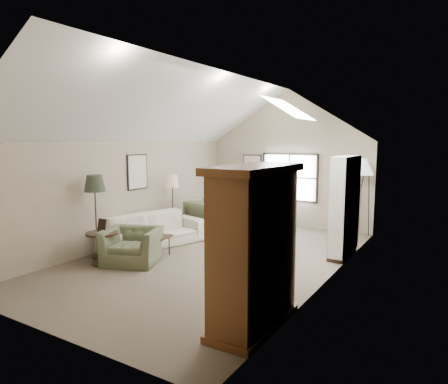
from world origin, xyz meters
The scene contains 18 objects.
room_shell centered at (0.00, 0.00, 3.21)m, with size 5.01×8.01×4.00m.
window centered at (0.10, 3.96, 1.45)m, with size 1.72×0.08×1.42m, color black.
skylight centered at (1.30, 0.90, 3.22)m, with size 0.80×1.20×0.52m, color white, non-canonical shape.
wall_art centered at (-1.88, 1.94, 1.73)m, with size 1.97×3.71×0.88m.
armoire centered at (2.18, -2.40, 1.10)m, with size 0.60×1.50×2.20m, color brown.
tv_alcove centered at (2.34, 1.60, 1.15)m, with size 0.32×1.30×2.10m, color white.
media_console centered at (2.32, 1.60, 0.30)m, with size 0.34×1.18×0.60m, color #382316.
tv_panel centered at (2.32, 1.60, 0.92)m, with size 0.05×0.90×0.55m, color black.
sofa centered at (-1.85, 0.07, 0.39)m, with size 2.65×1.03×0.77m, color white.
armchair_near centered at (-1.27, -1.18, 0.36)m, with size 1.12×0.98×0.73m, color #5A6144.
armchair_far centered at (-1.49, 1.98, 0.45)m, with size 0.97×0.99×0.90m, color #5C6647.
coffee_table centered at (-1.34, -0.55, 0.23)m, with size 0.89×0.50×0.46m, color #352315.
bowl centered at (-1.34, -0.55, 0.48)m, with size 0.21×0.21×0.05m, color #342315.
side_table centered at (-1.75, -1.53, 0.33)m, with size 0.66×0.66×0.66m, color #331E15.
side_chair centered at (1.81, 3.70, 0.61)m, with size 0.48×0.48×1.22m, color maroon.
tripod_lamp centered at (2.20, 3.70, 1.05)m, with size 0.61×0.61×2.10m, color silver, non-canonical shape.
dark_lamp centered at (-2.15, -1.33, 0.92)m, with size 0.44×0.44×1.85m, color black, non-canonical shape.
tan_lamp centered at (-2.15, 1.27, 0.83)m, with size 0.33×0.33×1.66m, color tan, non-canonical shape.
Camera 1 is at (4.54, -7.05, 2.53)m, focal length 32.00 mm.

